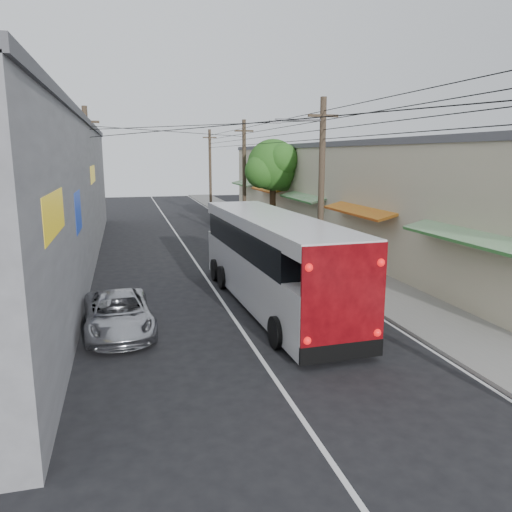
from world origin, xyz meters
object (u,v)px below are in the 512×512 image
(coach_bus, at_px, (271,259))
(pedestrian_far, at_px, (337,254))
(parked_car_mid, at_px, (247,225))
(jeepney, at_px, (118,313))
(parked_suv, at_px, (280,248))
(pedestrian_near, at_px, (321,255))
(parked_car_far, at_px, (223,215))

(coach_bus, xyz_separation_m, pedestrian_far, (4.43, 4.08, -0.81))
(parked_car_mid, bearing_deg, jeepney, -119.46)
(parked_suv, xyz_separation_m, pedestrian_near, (1.29, -2.30, -0.02))
(pedestrian_far, bearing_deg, parked_car_mid, -90.26)
(pedestrian_near, bearing_deg, parked_car_far, -109.74)
(pedestrian_near, bearing_deg, parked_car_mid, -109.68)
(coach_bus, relative_size, parked_car_far, 2.74)
(pedestrian_near, bearing_deg, coach_bus, 25.33)
(coach_bus, xyz_separation_m, parked_suv, (2.41, 6.56, -0.86))
(parked_suv, relative_size, pedestrian_far, 3.72)
(parked_car_mid, relative_size, parked_car_far, 1.07)
(parked_suv, bearing_deg, coach_bus, -109.97)
(jeepney, relative_size, pedestrian_near, 3.02)
(parked_suv, distance_m, parked_car_mid, 9.07)
(pedestrian_near, xyz_separation_m, pedestrian_far, (0.74, -0.18, 0.08))
(parked_car_mid, distance_m, pedestrian_near, 11.38)
(parked_suv, relative_size, parked_car_mid, 1.32)
(parked_suv, xyz_separation_m, pedestrian_far, (2.02, -2.48, 0.05))
(pedestrian_near, bearing_deg, jeepney, 8.89)
(pedestrian_far, bearing_deg, jeepney, 22.01)
(coach_bus, relative_size, pedestrian_far, 7.24)
(coach_bus, relative_size, parked_suv, 1.94)
(jeepney, height_order, parked_car_far, parked_car_far)
(parked_suv, height_order, parked_car_mid, parked_suv)
(parked_car_mid, bearing_deg, parked_car_far, 90.38)
(jeepney, bearing_deg, pedestrian_near, 28.81)
(jeepney, relative_size, parked_suv, 0.73)
(parked_car_far, bearing_deg, parked_car_mid, -83.31)
(coach_bus, height_order, parked_car_mid, coach_bus)
(jeepney, xyz_separation_m, pedestrian_far, (9.94, 5.70, 0.31))
(coach_bus, bearing_deg, pedestrian_near, 46.95)
(coach_bus, relative_size, jeepney, 2.65)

